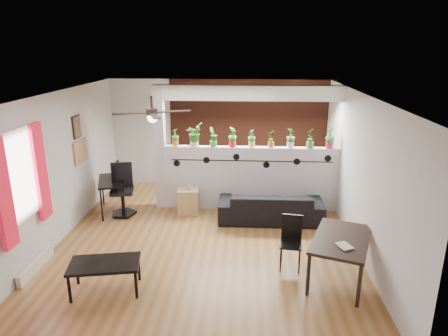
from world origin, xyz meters
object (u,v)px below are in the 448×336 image
(folding_chair, at_px, (291,237))
(potted_plant_3, at_px, (232,136))
(ceiling_fan, at_px, (152,114))
(cube_shelf, at_px, (188,201))
(potted_plant_6, at_px, (291,137))
(sofa, at_px, (270,207))
(potted_plant_4, at_px, (252,137))
(potted_plant_0, at_px, (175,137))
(potted_plant_7, at_px, (310,137))
(potted_plant_5, at_px, (271,138))
(cup, at_px, (190,187))
(computer_desk, at_px, (112,183))
(office_chair, at_px, (122,193))
(potted_plant_2, at_px, (213,136))
(potted_plant_1, at_px, (194,134))
(potted_plant_8, at_px, (330,137))
(coffee_table, at_px, (105,266))
(dining_table, at_px, (341,242))

(folding_chair, bearing_deg, potted_plant_3, 113.76)
(ceiling_fan, relative_size, cube_shelf, 2.27)
(potted_plant_6, xyz_separation_m, sofa, (-0.40, -0.61, -1.28))
(potted_plant_3, xyz_separation_m, potted_plant_4, (0.39, 0.00, -0.02))
(potted_plant_0, distance_m, potted_plant_7, 2.77)
(folding_chair, bearing_deg, potted_plant_5, 95.60)
(potted_plant_3, bearing_deg, cup, -157.70)
(cube_shelf, xyz_separation_m, computer_desk, (-1.57, -0.02, 0.38))
(potted_plant_6, relative_size, office_chair, 0.39)
(potted_plant_2, relative_size, cube_shelf, 0.78)
(potted_plant_1, relative_size, computer_desk, 0.44)
(potted_plant_4, xyz_separation_m, cube_shelf, (-1.30, -0.35, -1.29))
(computer_desk, bearing_deg, sofa, -4.18)
(potted_plant_6, bearing_deg, potted_plant_4, 180.00)
(potted_plant_7, height_order, sofa, potted_plant_7)
(computer_desk, xyz_separation_m, office_chair, (0.25, -0.11, -0.17))
(potted_plant_0, xyz_separation_m, potted_plant_3, (1.19, 0.00, 0.02))
(potted_plant_7, relative_size, computer_desk, 0.39)
(sofa, relative_size, folding_chair, 2.33)
(office_chair, bearing_deg, potted_plant_2, 14.84)
(computer_desk, bearing_deg, potted_plant_5, 6.48)
(potted_plant_5, relative_size, sofa, 0.19)
(ceiling_fan, relative_size, potted_plant_7, 2.83)
(potted_plant_2, distance_m, potted_plant_8, 2.37)
(potted_plant_3, xyz_separation_m, coffee_table, (-1.66, -3.17, -1.17))
(potted_plant_5, bearing_deg, potted_plant_6, 0.00)
(potted_plant_4, relative_size, potted_plant_7, 0.89)
(potted_plant_2, height_order, potted_plant_8, potted_plant_8)
(cup, bearing_deg, potted_plant_1, 79.89)
(cube_shelf, bearing_deg, potted_plant_6, 3.41)
(sofa, bearing_deg, cube_shelf, -9.05)
(cup, relative_size, computer_desk, 0.11)
(sofa, bearing_deg, office_chair, -2.64)
(cube_shelf, xyz_separation_m, cup, (0.05, 0.00, 0.31))
(potted_plant_7, distance_m, folding_chair, 2.61)
(potted_plant_1, bearing_deg, folding_chair, -51.96)
(potted_plant_2, relative_size, computer_desk, 0.38)
(potted_plant_8, xyz_separation_m, cup, (-2.83, -0.35, -1.00))
(potted_plant_1, distance_m, potted_plant_4, 1.19)
(potted_plant_2, distance_m, potted_plant_7, 1.98)
(potted_plant_6, relative_size, cube_shelf, 0.78)
(potted_plant_1, height_order, dining_table, potted_plant_1)
(cube_shelf, bearing_deg, potted_plant_3, 15.08)
(potted_plant_8, xyz_separation_m, office_chair, (-4.20, -0.49, -1.11))
(potted_plant_1, relative_size, office_chair, 0.46)
(potted_plant_1, relative_size, potted_plant_3, 1.17)
(office_chair, bearing_deg, potted_plant_1, 18.66)
(potted_plant_5, relative_size, potted_plant_8, 0.87)
(potted_plant_0, relative_size, potted_plant_4, 0.98)
(potted_plant_1, distance_m, office_chair, 1.90)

